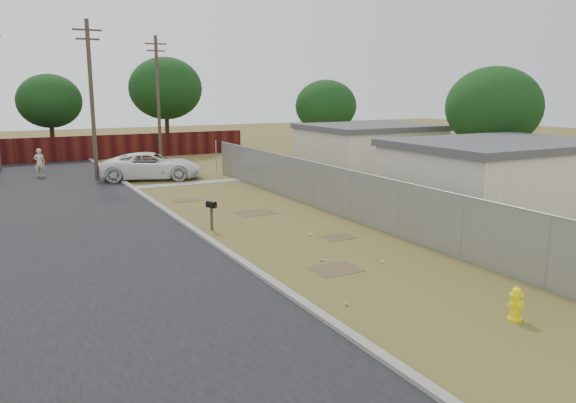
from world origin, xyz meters
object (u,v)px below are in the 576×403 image
mailbox (211,207)px  pickup_truck (152,166)px  pedestrian (40,163)px  fire_hydrant (516,304)px

mailbox → pickup_truck: bearing=85.1°
pickup_truck → pedestrian: bearing=73.9°
fire_hydrant → mailbox: size_ratio=0.74×
pedestrian → pickup_truck: bearing=159.4°
pickup_truck → pedestrian: (-5.65, 4.02, 0.07)m
fire_hydrant → mailbox: bearing=106.1°
mailbox → pedestrian: 17.58m
fire_hydrant → pickup_truck: (-2.07, 24.02, 0.40)m
mailbox → pedestrian: bearing=104.9°
pickup_truck → mailbox: bearing=-165.6°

